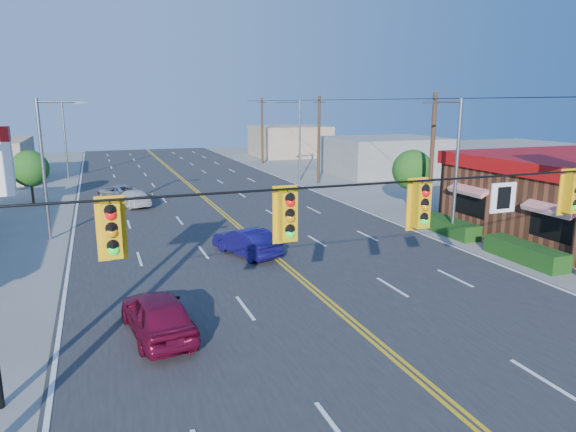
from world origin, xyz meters
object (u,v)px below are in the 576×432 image
object	(u,v)px
signal_span	(458,224)
car_white	(133,199)
car_blue	(246,243)
car_silver	(119,193)
car_magenta	(158,315)

from	to	relation	value
signal_span	car_white	xyz separation A→B (m)	(-5.64, 30.18, -4.26)
car_blue	car_white	bearing A→B (deg)	-92.78
car_blue	car_silver	xyz separation A→B (m)	(-5.39, 18.22, -0.06)
car_magenta	car_silver	size ratio (longest dim) A/B	0.96
signal_span	car_blue	world-z (taller)	signal_span
car_silver	car_magenta	bearing A→B (deg)	66.14
signal_span	car_magenta	size ratio (longest dim) A/B	5.37
car_white	car_magenta	bearing A→B (deg)	72.51
signal_span	car_white	distance (m)	30.99
car_magenta	car_white	size ratio (longest dim) A/B	1.05
car_blue	signal_span	bearing A→B (deg)	75.25
signal_span	car_magenta	xyz separation A→B (m)	(-6.51, 6.76, -4.11)
signal_span	car_magenta	world-z (taller)	signal_span
car_magenta	car_blue	distance (m)	9.66
signal_span	car_silver	world-z (taller)	signal_span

